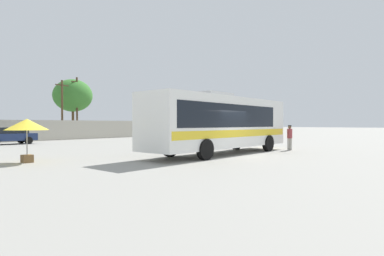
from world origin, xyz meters
The scene contains 9 objects.
ground_plane centered at (0.00, 10.00, 0.00)m, with size 300.00×300.00×0.00m, color gray.
perimeter_wall centered at (0.00, 24.18, 1.09)m, with size 80.00×0.30×2.17m, color #B2AD9E.
coach_bus_white_yellow centered at (0.53, 1.31, 1.90)m, with size 11.24×2.94×3.55m.
attendant_by_bus_door centered at (5.81, -0.73, 0.96)m, with size 0.46×0.46×1.69m.
vendor_umbrella_near_gate_yellow centered at (-8.45, 5.86, 1.69)m, with size 1.88×1.88×2.01m.
parked_car_second_dark_blue centered at (-3.80, 20.41, 0.78)m, with size 4.22×2.13×1.46m.
utility_pole_near centered at (7.10, 28.15, 4.06)m, with size 1.78×0.53×7.76m.
utility_pole_far centered at (4.61, 27.24, 3.70)m, with size 1.79×0.42×7.05m.
roadside_tree_midright centered at (7.35, 29.59, 5.51)m, with size 5.03×5.03×7.66m.
Camera 1 is at (-14.74, -9.19, 1.78)m, focal length 29.52 mm.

